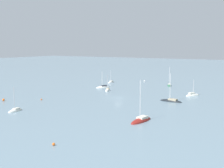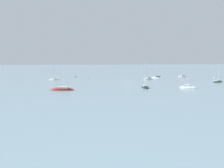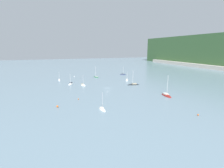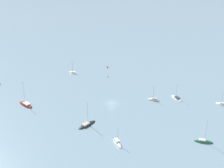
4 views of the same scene
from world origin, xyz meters
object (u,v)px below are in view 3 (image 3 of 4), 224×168
(mooring_buoy_1, at_px, (198,115))
(mooring_buoy_2, at_px, (74,77))
(mooring_buoy_0, at_px, (57,106))
(sailboat_0, at_px, (133,85))
(sailboat_6, at_px, (166,96))
(sailboat_2, at_px, (123,75))
(sailboat_3, at_px, (59,80))
(sailboat_7, at_px, (83,85))
(sailboat_8, at_px, (96,77))
(sailboat_5, at_px, (71,84))
(sailboat_1, at_px, (127,80))
(mooring_buoy_3, at_px, (78,99))
(sailboat_4, at_px, (102,110))

(mooring_buoy_1, bearing_deg, mooring_buoy_2, -164.31)
(mooring_buoy_0, bearing_deg, sailboat_0, 119.95)
(sailboat_6, bearing_deg, mooring_buoy_2, -148.71)
(sailboat_2, xyz_separation_m, sailboat_3, (8.88, -55.36, 0.01))
(sailboat_0, bearing_deg, sailboat_7, -10.76)
(sailboat_7, bearing_deg, sailboat_8, 130.16)
(sailboat_5, height_order, mooring_buoy_0, sailboat_5)
(sailboat_1, bearing_deg, sailboat_8, 70.82)
(sailboat_8, height_order, mooring_buoy_1, sailboat_8)
(sailboat_1, relative_size, sailboat_6, 0.61)
(sailboat_3, distance_m, mooring_buoy_2, 17.45)
(sailboat_8, xyz_separation_m, mooring_buoy_0, (65.64, -34.32, 0.34))
(sailboat_1, height_order, mooring_buoy_0, sailboat_1)
(sailboat_6, bearing_deg, sailboat_2, -179.88)
(mooring_buoy_2, bearing_deg, sailboat_0, 34.47)
(mooring_buoy_1, bearing_deg, sailboat_1, 175.48)
(sailboat_3, relative_size, sailboat_8, 0.70)
(sailboat_1, relative_size, sailboat_5, 0.86)
(sailboat_6, distance_m, mooring_buoy_3, 43.40)
(mooring_buoy_1, bearing_deg, mooring_buoy_0, -120.13)
(sailboat_0, distance_m, sailboat_6, 29.72)
(sailboat_0, height_order, sailboat_6, sailboat_6)
(sailboat_3, bearing_deg, sailboat_6, 38.49)
(sailboat_6, xyz_separation_m, mooring_buoy_1, (25.55, -6.04, 0.18))
(sailboat_0, relative_size, sailboat_5, 1.28)
(mooring_buoy_0, xyz_separation_m, mooring_buoy_3, (-7.86, 9.80, -0.15))
(mooring_buoy_1, bearing_deg, mooring_buoy_3, -133.61)
(sailboat_3, relative_size, mooring_buoy_2, 8.17)
(sailboat_5, height_order, sailboat_6, sailboat_6)
(sailboat_4, bearing_deg, sailboat_8, 161.24)
(sailboat_0, relative_size, sailboat_3, 1.49)
(sailboat_8, bearing_deg, mooring_buoy_1, 165.15)
(sailboat_1, xyz_separation_m, sailboat_3, (-18.20, -46.57, -0.01))
(sailboat_3, xyz_separation_m, mooring_buoy_3, (53.91, 4.61, 0.16))
(sailboat_6, height_order, mooring_buoy_2, sailboat_6)
(sailboat_0, height_order, sailboat_1, sailboat_0)
(mooring_buoy_0, relative_size, mooring_buoy_2, 0.98)
(sailboat_5, distance_m, mooring_buoy_3, 36.97)
(sailboat_3, bearing_deg, sailboat_0, 54.44)
(sailboat_1, distance_m, sailboat_2, 28.47)
(sailboat_6, bearing_deg, sailboat_5, -131.61)
(sailboat_4, bearing_deg, sailboat_7, 172.54)
(mooring_buoy_1, bearing_deg, sailboat_7, -156.47)
(sailboat_8, distance_m, mooring_buoy_2, 18.19)
(sailboat_1, xyz_separation_m, mooring_buoy_1, (70.38, -5.57, 0.17))
(sailboat_0, xyz_separation_m, sailboat_7, (-9.55, -31.06, -0.01))
(sailboat_0, bearing_deg, sailboat_8, -62.07)
(sailboat_6, relative_size, sailboat_8, 1.16)
(mooring_buoy_1, relative_size, mooring_buoy_2, 0.67)
(mooring_buoy_0, distance_m, mooring_buoy_3, 12.57)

